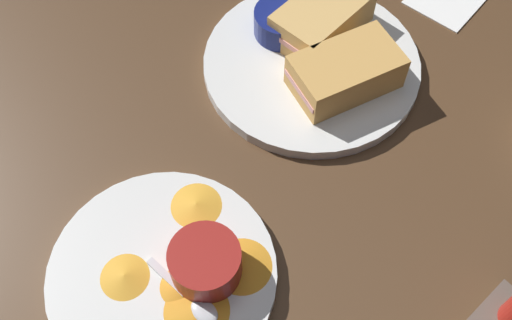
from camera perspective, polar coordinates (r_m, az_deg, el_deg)
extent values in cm
cube|color=#4C331E|center=(77.66, 7.19, 2.40)|extent=(110.00, 110.00, 3.00)
cylinder|color=silver|center=(81.13, 5.17, 8.81)|extent=(28.11, 28.11, 1.60)
cube|color=tan|center=(76.72, 8.32, 8.13)|extent=(14.56, 10.80, 4.80)
cube|color=#DB938E|center=(76.72, 8.32, 8.13)|extent=(14.65, 10.28, 0.80)
cube|color=tan|center=(82.35, 6.15, 12.98)|extent=(13.56, 8.61, 4.80)
cube|color=#DB938E|center=(82.35, 6.15, 12.98)|extent=(13.77, 8.02, 0.80)
cylinder|color=navy|center=(82.42, 2.50, 12.70)|extent=(7.60, 7.60, 3.48)
cylinder|color=black|center=(81.46, 2.53, 13.35)|extent=(6.24, 6.24, 0.60)
cube|color=silver|center=(77.90, 5.83, 7.08)|extent=(2.36, 5.50, 0.40)
ellipsoid|color=silver|center=(80.74, 3.95, 9.92)|extent=(3.03, 3.70, 0.80)
cylinder|color=silver|center=(66.81, -8.69, -10.51)|extent=(24.35, 24.35, 1.60)
cylinder|color=maroon|center=(63.64, -4.73, -9.48)|extent=(7.51, 7.51, 4.23)
cylinder|color=olive|center=(62.06, -4.84, -8.89)|extent=(6.16, 6.16, 0.60)
cube|color=silver|center=(65.53, -8.27, -10.70)|extent=(1.26, 5.55, 0.40)
ellipsoid|color=silver|center=(63.74, -4.83, -13.86)|extent=(2.46, 3.37, 0.80)
cone|color=orange|center=(64.95, -6.93, -11.51)|extent=(4.90, 4.90, 0.60)
cone|color=gold|center=(66.28, -12.13, -10.50)|extent=(5.63, 5.63, 0.60)
cone|color=gold|center=(68.53, -5.58, -4.15)|extent=(7.60, 7.60, 0.60)
cone|color=orange|center=(63.96, -5.55, -13.72)|extent=(9.61, 9.61, 0.60)
cone|color=orange|center=(65.29, -1.31, -9.76)|extent=(9.11, 9.11, 0.60)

